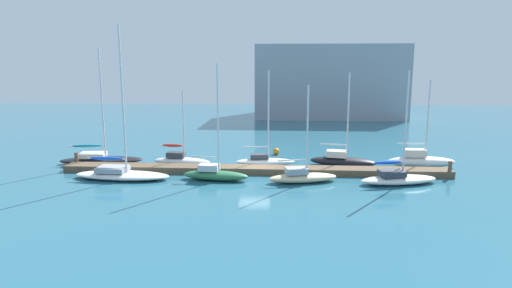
{
  "coord_description": "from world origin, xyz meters",
  "views": [
    {
      "loc": [
        2.26,
        -33.51,
        8.65
      ],
      "look_at": [
        0.0,
        2.0,
        2.0
      ],
      "focal_mm": 30.14,
      "sensor_mm": 36.0,
      "label": 1
    }
  ],
  "objects": [
    {
      "name": "dock_piling_near_end",
      "position": [
        -15.05,
        0.68,
        0.67
      ],
      "size": [
        0.28,
        0.28,
        1.34
      ],
      "primitive_type": "cylinder",
      "color": "brown",
      "rests_on": "ground_plane"
    },
    {
      "name": "sailboat_0",
      "position": [
        -13.78,
        2.44,
        0.47
      ],
      "size": [
        7.41,
        3.32,
        10.01
      ],
      "rotation": [
        0.0,
        0.0,
        0.15
      ],
      "color": "black",
      "rests_on": "ground_plane"
    },
    {
      "name": "sailboat_7",
      "position": [
        10.67,
        -2.56,
        0.48
      ],
      "size": [
        6.05,
        3.09,
        8.2
      ],
      "rotation": [
        0.0,
        0.0,
        0.22
      ],
      "color": "white",
      "rests_on": "ground_plane"
    },
    {
      "name": "sailboat_5",
      "position": [
        3.73,
        -2.52,
        0.47
      ],
      "size": [
        5.4,
        2.75,
        7.16
      ],
      "rotation": [
        0.0,
        0.0,
        0.23
      ],
      "color": "beige",
      "rests_on": "ground_plane"
    },
    {
      "name": "sailboat_1",
      "position": [
        -10.07,
        -2.44,
        0.48
      ],
      "size": [
        7.46,
        2.7,
        11.46
      ],
      "rotation": [
        0.0,
        0.0,
        -0.05
      ],
      "color": "white",
      "rests_on": "ground_plane"
    },
    {
      "name": "ground_plane",
      "position": [
        0.0,
        0.0,
        0.0
      ],
      "size": [
        120.0,
        120.0,
        0.0
      ],
      "primitive_type": "plane",
      "color": "#286075"
    },
    {
      "name": "sailboat_4",
      "position": [
        0.7,
        2.79,
        0.46
      ],
      "size": [
        5.21,
        1.85,
        8.14
      ],
      "rotation": [
        0.0,
        0.0,
        0.09
      ],
      "color": "white",
      "rests_on": "ground_plane"
    },
    {
      "name": "dock_pier",
      "position": [
        0.0,
        0.0,
        0.26
      ],
      "size": [
        30.9,
        1.66,
        0.52
      ],
      "primitive_type": "cube",
      "color": "brown",
      "rests_on": "ground_plane"
    },
    {
      "name": "sailboat_3",
      "position": [
        -2.83,
        -2.35,
        0.54
      ],
      "size": [
        5.14,
        1.96,
        8.69
      ],
      "rotation": [
        0.0,
        0.0,
        -0.11
      ],
      "color": "#2D7047",
      "rests_on": "ground_plane"
    },
    {
      "name": "dock_piling_far_end",
      "position": [
        15.05,
        -0.68,
        0.67
      ],
      "size": [
        0.28,
        0.28,
        1.34
      ],
      "primitive_type": "cylinder",
      "color": "brown",
      "rests_on": "ground_plane"
    },
    {
      "name": "harbor_building_distant",
      "position": [
        9.67,
        38.85,
        5.82
      ],
      "size": [
        23.68,
        12.23,
        11.64
      ],
      "primitive_type": "cube",
      "color": "#9399A3",
      "rests_on": "ground_plane"
    },
    {
      "name": "sailboat_8",
      "position": [
        13.96,
        2.89,
        0.61
      ],
      "size": [
        5.71,
        1.55,
        7.4
      ],
      "rotation": [
        0.0,
        0.0,
        0.01
      ],
      "color": "white",
      "rests_on": "ground_plane"
    },
    {
      "name": "sailboat_2",
      "position": [
        -6.53,
        2.22,
        0.52
      ],
      "size": [
        5.13,
        1.84,
        6.55
      ],
      "rotation": [
        0.0,
        0.0,
        -0.1
      ],
      "color": "white",
      "rests_on": "ground_plane"
    },
    {
      "name": "sailboat_6",
      "position": [
        7.37,
        2.8,
        0.54
      ],
      "size": [
        5.85,
        2.77,
        7.95
      ],
      "rotation": [
        0.0,
        0.0,
        -0.2
      ],
      "color": "black",
      "rests_on": "ground_plane"
    },
    {
      "name": "mooring_buoy_orange",
      "position": [
        1.63,
        7.26,
        0.32
      ],
      "size": [
        0.64,
        0.64,
        0.64
      ],
      "primitive_type": "sphere",
      "color": "orange",
      "rests_on": "ground_plane"
    }
  ]
}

